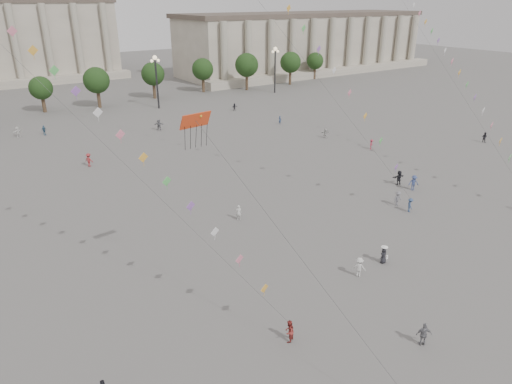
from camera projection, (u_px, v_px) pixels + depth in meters
ground at (348, 306)px, 34.01m from camera, size 360.00×360.00×0.00m
hall_east at (307, 43)px, 140.94m from camera, size 84.00×26.22×17.20m
hall_central at (19, 25)px, 126.55m from camera, size 48.30×34.30×35.50m
tree_row at (71, 84)px, 91.13m from camera, size 137.12×5.12×8.00m
lamp_post_mid_east at (156, 72)px, 92.07m from camera, size 2.00×0.90×10.65m
lamp_post_far_east at (275, 61)px, 107.64m from camera, size 2.00×0.90×10.65m
person_crowd_0 at (44, 130)px, 76.03m from camera, size 1.05×0.89×1.68m
person_crowd_3 at (399, 178)px, 55.82m from camera, size 1.75×0.82×1.82m
person_crowd_4 at (18, 132)px, 74.93m from camera, size 1.66×1.32×1.77m
person_crowd_6 at (398, 199)px, 50.17m from camera, size 1.10×0.65×1.68m
person_crowd_7 at (325, 133)px, 74.65m from camera, size 1.31×1.36×1.55m
person_crowd_8 at (371, 144)px, 69.03m from camera, size 1.13×0.94×1.52m
person_crowd_9 at (234, 107)px, 92.73m from camera, size 1.43×0.67×1.49m
person_crowd_12 at (159, 125)px, 78.85m from camera, size 1.81×1.34×1.90m
person_crowd_13 at (239, 212)px, 46.94m from camera, size 0.72×0.66×1.64m
person_crowd_14 at (414, 183)px, 54.17m from camera, size 1.40×1.24×1.88m
person_crowd_15 at (484, 137)px, 72.35m from camera, size 0.78×0.91×1.63m
person_crowd_17 at (89, 160)px, 61.84m from camera, size 1.26×1.37×1.85m
person_crowd_18 at (280, 120)px, 82.73m from camera, size 0.47×0.62×1.53m
person_crowd_19 at (359, 267)px, 37.32m from camera, size 1.21×1.28×1.74m
tourist_3 at (424, 334)px, 29.88m from camera, size 1.07×0.93×1.72m
kite_flyer_0 at (289, 331)px, 30.22m from camera, size 1.00×0.94×1.63m
kite_flyer_1 at (410, 205)px, 48.75m from camera, size 1.06×1.14×1.55m
hat_person at (384, 255)px, 39.26m from camera, size 0.78×0.60×1.69m
dragon_kite at (198, 133)px, 29.59m from camera, size 2.93×8.50×20.64m
kite_train_east at (419, 17)px, 65.70m from camera, size 19.85×45.97×60.01m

